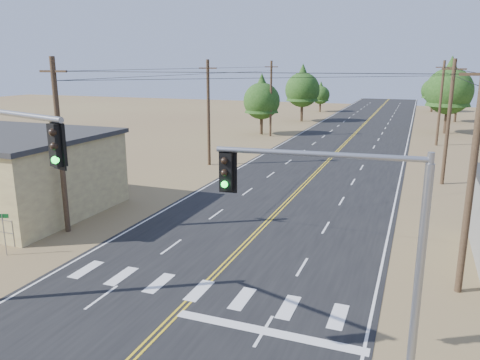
% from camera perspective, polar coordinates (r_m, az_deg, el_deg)
% --- Properties ---
extents(road, '(15.00, 200.00, 0.02)m').
position_cam_1_polar(road, '(40.70, 8.60, 0.20)').
color(road, black).
rests_on(road, ground).
extents(utility_pole_left_near, '(1.80, 0.30, 10.00)m').
position_cam_1_polar(utility_pole_left_near, '(28.29, -21.08, 3.94)').
color(utility_pole_left_near, '#4C3826').
rests_on(utility_pole_left_near, ground).
extents(utility_pole_left_mid, '(1.80, 0.30, 10.00)m').
position_cam_1_polar(utility_pole_left_mid, '(45.03, -3.87, 8.25)').
color(utility_pole_left_mid, '#4C3826').
rests_on(utility_pole_left_mid, ground).
extents(utility_pole_left_far, '(1.80, 0.30, 10.00)m').
position_cam_1_polar(utility_pole_left_far, '(63.68, 3.78, 9.92)').
color(utility_pole_left_far, '#4C3826').
rests_on(utility_pole_left_far, ground).
extents(utility_pole_right_near, '(1.80, 0.30, 10.00)m').
position_cam_1_polar(utility_pole_right_near, '(21.28, 26.41, 0.35)').
color(utility_pole_right_near, '#4C3826').
rests_on(utility_pole_right_near, ground).
extents(utility_pole_right_mid, '(1.80, 0.30, 10.00)m').
position_cam_1_polar(utility_pole_right_mid, '(40.99, 24.07, 6.51)').
color(utility_pole_right_mid, '#4C3826').
rests_on(utility_pole_right_mid, ground).
extents(utility_pole_right_far, '(1.80, 0.30, 10.00)m').
position_cam_1_polar(utility_pole_right_far, '(60.89, 23.24, 8.65)').
color(utility_pole_right_far, '#4C3826').
rests_on(utility_pole_right_far, ground).
extents(signal_mast_right, '(5.96, 0.89, 7.37)m').
position_cam_1_polar(signal_mast_right, '(13.62, 14.21, -6.29)').
color(signal_mast_right, gray).
rests_on(signal_mast_right, ground).
extents(street_sign, '(0.63, 0.27, 2.24)m').
position_cam_1_polar(street_sign, '(26.75, -26.88, -5.21)').
color(street_sign, gray).
rests_on(street_sign, ground).
extents(tree_left_near, '(5.03, 5.03, 8.39)m').
position_cam_1_polar(tree_left_near, '(65.37, 2.66, 10.06)').
color(tree_left_near, '#3F2D1E').
rests_on(tree_left_near, ground).
extents(tree_left_mid, '(5.80, 5.80, 9.67)m').
position_cam_1_polar(tree_left_mid, '(81.09, 7.63, 11.27)').
color(tree_left_mid, '#3F2D1E').
rests_on(tree_left_mid, ground).
extents(tree_left_far, '(3.70, 3.70, 6.16)m').
position_cam_1_polar(tree_left_far, '(98.42, 9.80, 10.39)').
color(tree_left_far, '#3F2D1E').
rests_on(tree_left_far, ground).
extents(tree_right_near, '(6.44, 6.44, 10.73)m').
position_cam_1_polar(tree_right_near, '(72.19, 24.18, 10.38)').
color(tree_right_near, '#3F2D1E').
rests_on(tree_right_near, ground).
extents(tree_right_mid, '(4.62, 4.62, 7.70)m').
position_cam_1_polar(tree_right_mid, '(87.56, 25.01, 9.50)').
color(tree_right_mid, '#3F2D1E').
rests_on(tree_right_mid, ground).
extents(tree_right_far, '(4.71, 4.71, 7.84)m').
position_cam_1_polar(tree_right_far, '(104.46, 22.52, 10.31)').
color(tree_right_far, '#3F2D1E').
rests_on(tree_right_far, ground).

